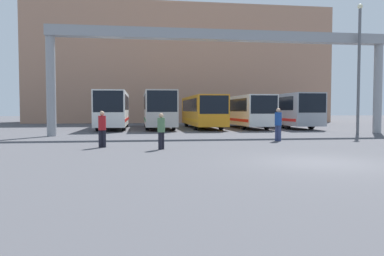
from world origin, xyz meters
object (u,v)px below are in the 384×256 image
at_px(bus_slot_3, 245,110).
at_px(bus_slot_4, 285,109).
at_px(bus_slot_1, 158,108).
at_px(lamp_post, 359,64).
at_px(bus_slot_0, 113,108).
at_px(pedestrian_far_center, 278,124).
at_px(pedestrian_mid_left, 102,128).
at_px(bus_slot_2, 202,110).
at_px(pedestrian_mid_right, 161,130).

relative_size(bus_slot_3, bus_slot_4, 0.95).
height_order(bus_slot_1, lamp_post, lamp_post).
xyz_separation_m(bus_slot_0, pedestrian_far_center, (9.97, -14.97, -0.93)).
bearing_deg(lamp_post, bus_slot_4, 97.83).
height_order(bus_slot_4, pedestrian_far_center, bus_slot_4).
bearing_deg(bus_slot_4, lamp_post, -82.17).
relative_size(bus_slot_3, pedestrian_mid_left, 6.56).
bearing_deg(bus_slot_1, pedestrian_far_center, -68.97).
relative_size(bus_slot_2, bus_slot_3, 1.05).
distance_m(bus_slot_1, pedestrian_mid_right, 18.75).
xyz_separation_m(pedestrian_far_center, pedestrian_mid_right, (-6.66, -3.50, -0.13)).
relative_size(bus_slot_2, bus_slot_4, 0.99).
relative_size(bus_slot_0, bus_slot_3, 1.02).
bearing_deg(bus_slot_4, bus_slot_3, -175.92).
bearing_deg(bus_slot_1, pedestrian_mid_right, -92.51).
bearing_deg(bus_slot_2, bus_slot_1, 178.80).
bearing_deg(bus_slot_2, bus_slot_0, -179.04).
xyz_separation_m(bus_slot_2, pedestrian_mid_right, (-4.95, -18.61, -0.88)).
height_order(pedestrian_far_center, pedestrian_mid_left, pedestrian_far_center).
distance_m(bus_slot_4, pedestrian_mid_right, 22.87).
bearing_deg(bus_slot_0, pedestrian_mid_left, -87.78).
xyz_separation_m(bus_slot_4, pedestrian_mid_right, (-13.20, -18.65, -1.00)).
relative_size(bus_slot_2, pedestrian_mid_left, 6.86).
bearing_deg(pedestrian_mid_left, pedestrian_far_center, 15.18).
relative_size(bus_slot_2, lamp_post, 1.25).
xyz_separation_m(bus_slot_0, bus_slot_3, (12.38, -0.12, -0.16)).
height_order(bus_slot_2, bus_slot_3, bus_slot_3).
distance_m(bus_slot_0, pedestrian_mid_left, 17.28).
height_order(bus_slot_4, pedestrian_mid_left, bus_slot_4).
xyz_separation_m(bus_slot_3, pedestrian_mid_right, (-9.07, -18.36, -0.90)).
xyz_separation_m(bus_slot_1, bus_slot_3, (8.25, -0.34, -0.19)).
xyz_separation_m(bus_slot_2, pedestrian_far_center, (1.72, -15.11, -0.75)).
distance_m(pedestrian_far_center, lamp_post, 10.24).
relative_size(bus_slot_3, pedestrian_far_center, 6.01).
relative_size(bus_slot_0, bus_slot_2, 0.98).
bearing_deg(pedestrian_mid_right, bus_slot_0, 51.03).
distance_m(pedestrian_mid_right, lamp_post, 17.43).
relative_size(bus_slot_0, pedestrian_far_center, 6.14).
height_order(bus_slot_3, pedestrian_mid_left, bus_slot_3).
relative_size(bus_slot_1, lamp_post, 1.26).
bearing_deg(pedestrian_mid_right, bus_slot_3, 14.59).
xyz_separation_m(bus_slot_0, pedestrian_mid_left, (0.67, -17.24, -1.01)).
relative_size(bus_slot_0, pedestrian_mid_left, 6.70).
height_order(bus_slot_2, pedestrian_mid_right, bus_slot_2).
height_order(bus_slot_3, pedestrian_mid_right, bus_slot_3).
distance_m(bus_slot_1, bus_slot_2, 4.13).
bearing_deg(bus_slot_1, bus_slot_2, -1.20).
bearing_deg(bus_slot_1, bus_slot_3, -2.38).
relative_size(bus_slot_4, pedestrian_mid_right, 7.31).
bearing_deg(bus_slot_2, bus_slot_4, 0.26).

